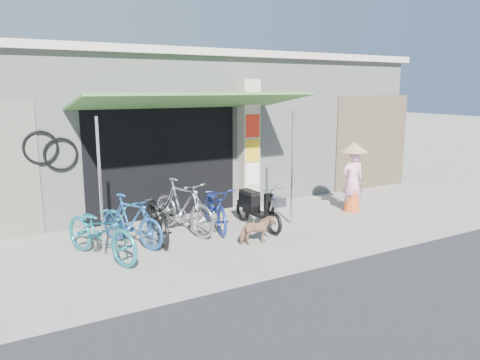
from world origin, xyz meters
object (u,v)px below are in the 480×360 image
bike_silver (183,206)px  bike_black (157,216)px  bike_teal (101,230)px  bike_navy (215,207)px  bike_blue (131,221)px  nun (353,177)px  street_dog (257,230)px  moped (257,208)px

bike_silver → bike_black: bearing=-179.3°
bike_teal → bike_navy: 2.48m
bike_blue → bike_silver: size_ratio=0.87×
bike_blue → nun: bearing=-27.0°
bike_navy → nun: 3.39m
bike_blue → nun: nun is taller
street_dog → nun: 3.31m
bike_blue → nun: 5.15m
bike_navy → moped: bearing=-11.7°
moped → bike_teal: bearing=-177.5°
bike_black → bike_silver: bearing=24.3°
bike_teal → bike_navy: (2.42, 0.58, -0.04)m
moped → street_dog: bearing=-123.0°
bike_black → street_dog: size_ratio=2.77×
street_dog → moped: 1.07m
bike_silver → street_dog: bearing=-72.4°
bike_black → bike_silver: bike_silver is taller
bike_silver → nun: 4.06m
bike_teal → nun: size_ratio=1.16×
bike_teal → bike_silver: 1.86m
street_dog → nun: (3.14, 0.90, 0.54)m
bike_teal → moped: 3.19m
bike_black → nun: bearing=4.4°
bike_teal → bike_blue: bearing=10.9°
bike_silver → bike_navy: size_ratio=1.05×
bike_blue → bike_black: (0.51, 0.07, -0.01)m
nun → moped: bearing=17.2°
moped → nun: size_ratio=1.01×
bike_blue → bike_navy: size_ratio=0.91×
bike_teal → bike_black: size_ratio=1.07×
bike_teal → bike_blue: size_ratio=1.20×
nun → bike_navy: bearing=11.3°
bike_teal → bike_silver: bearing=-0.7°
bike_silver → street_dog: (0.89, -1.32, -0.27)m
bike_navy → nun: nun is taller
bike_blue → moped: bike_blue is taller
bike_blue → bike_silver: bike_silver is taller
bike_silver → nun: bearing=-22.1°
moped → nun: (2.59, -0.00, 0.39)m
bike_teal → nun: 5.78m
street_dog → bike_navy: bearing=15.1°
bike_teal → nun: nun is taller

